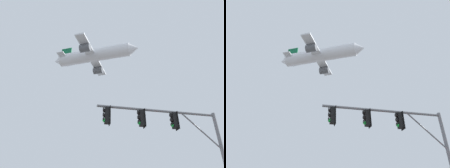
{
  "view_description": "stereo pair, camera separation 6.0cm",
  "coord_description": "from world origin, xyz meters",
  "views": [
    {
      "loc": [
        -1.06,
        -5.65,
        1.15
      ],
      "look_at": [
        0.04,
        19.47,
        15.69
      ],
      "focal_mm": 34.48,
      "sensor_mm": 36.0,
      "label": 1
    },
    {
      "loc": [
        -0.99,
        -5.65,
        1.15
      ],
      "look_at": [
        0.04,
        19.47,
        15.69
      ],
      "focal_mm": 34.48,
      "sensor_mm": 36.0,
      "label": 2
    }
  ],
  "objects": [
    {
      "name": "signal_pole_near",
      "position": [
        2.79,
        5.76,
        4.79
      ],
      "size": [
        7.1,
        1.36,
        6.12
      ],
      "color": "slate",
      "rests_on": "ground"
    },
    {
      "name": "airplane",
      "position": [
        -3.73,
        39.36,
        35.72
      ],
      "size": [
        22.87,
        17.67,
        6.32
      ],
      "color": "white"
    }
  ]
}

